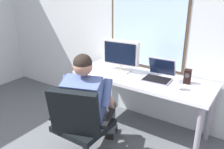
# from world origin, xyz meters

# --- Properties ---
(wall_rear) EXTENTS (5.56, 0.08, 2.65)m
(wall_rear) POSITION_xyz_m (0.00, 2.40, 1.32)
(wall_rear) COLOR silver
(wall_rear) RESTS_ON ground
(desk) EXTENTS (1.72, 0.65, 0.74)m
(desk) POSITION_xyz_m (0.18, 2.02, 0.65)
(desk) COLOR gray
(desk) RESTS_ON ground
(office_chair) EXTENTS (0.67, 0.61, 0.93)m
(office_chair) POSITION_xyz_m (-0.02, 1.07, 0.53)
(office_chair) COLOR black
(office_chair) RESTS_ON ground
(person_seated) EXTENTS (0.67, 0.86, 1.19)m
(person_seated) POSITION_xyz_m (-0.10, 1.31, 0.62)
(person_seated) COLOR #495357
(person_seated) RESTS_ON ground
(crt_monitor) EXTENTS (0.48, 0.22, 0.41)m
(crt_monitor) POSITION_xyz_m (-0.16, 2.05, 0.97)
(crt_monitor) COLOR beige
(crt_monitor) RESTS_ON desk
(laptop) EXTENTS (0.35, 0.35, 0.24)m
(laptop) POSITION_xyz_m (0.36, 2.09, 0.80)
(laptop) COLOR gray
(laptop) RESTS_ON desk
(wine_glass) EXTENTS (0.08, 0.08, 0.14)m
(wine_glass) POSITION_xyz_m (0.67, 1.90, 0.83)
(wine_glass) COLOR silver
(wine_glass) RESTS_ON desk
(desk_speaker) EXTENTS (0.09, 0.09, 0.17)m
(desk_speaker) POSITION_xyz_m (0.69, 2.13, 0.82)
(desk_speaker) COLOR black
(desk_speaker) RESTS_ON desk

